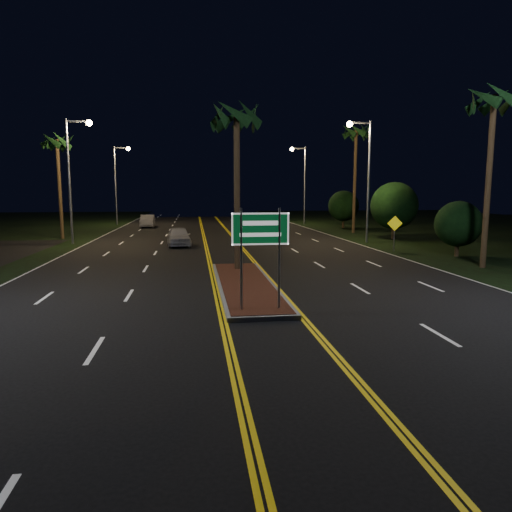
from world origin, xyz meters
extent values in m
plane|color=black|center=(0.00, 0.00, 0.00)|extent=(120.00, 120.00, 0.00)
cube|color=gray|center=(0.00, 7.00, 0.07)|extent=(2.25, 10.25, 0.15)
cube|color=#592819|center=(0.00, 7.00, 0.16)|extent=(2.00, 10.00, 0.02)
cylinder|color=gray|center=(-0.60, 2.80, 1.75)|extent=(0.08, 0.08, 3.20)
cylinder|color=gray|center=(0.60, 2.80, 1.75)|extent=(0.08, 0.08, 3.20)
cube|color=#07471E|center=(0.00, 2.80, 2.70)|extent=(1.80, 0.04, 1.00)
cube|color=white|center=(0.00, 2.77, 2.70)|extent=(1.80, 0.01, 1.00)
cylinder|color=gray|center=(-11.00, 24.00, 4.50)|extent=(0.18, 0.18, 9.00)
cube|color=gray|center=(-10.20, 24.00, 8.85)|extent=(1.60, 0.12, 0.12)
sphere|color=#FFC872|center=(-9.40, 24.00, 8.75)|extent=(0.44, 0.44, 0.44)
cylinder|color=gray|center=(-11.00, 44.00, 4.50)|extent=(0.18, 0.18, 9.00)
cube|color=gray|center=(-10.20, 44.00, 8.85)|extent=(1.60, 0.12, 0.12)
sphere|color=#FFC872|center=(-9.40, 44.00, 8.75)|extent=(0.44, 0.44, 0.44)
cylinder|color=gray|center=(11.00, 22.00, 4.50)|extent=(0.18, 0.18, 9.00)
cube|color=gray|center=(10.20, 22.00, 8.85)|extent=(1.60, 0.12, 0.12)
sphere|color=#FFC872|center=(9.40, 22.00, 8.75)|extent=(0.44, 0.44, 0.44)
cylinder|color=gray|center=(11.00, 42.00, 4.50)|extent=(0.18, 0.18, 9.00)
cube|color=gray|center=(10.20, 42.00, 8.85)|extent=(1.60, 0.12, 0.12)
sphere|color=#FFC872|center=(9.40, 42.00, 8.75)|extent=(0.44, 0.44, 0.44)
cylinder|color=#382819|center=(0.00, 10.50, 3.75)|extent=(0.28, 0.28, 7.50)
cylinder|color=#382819|center=(-12.80, 28.00, 4.00)|extent=(0.28, 0.28, 8.00)
cylinder|color=#382819|center=(12.50, 10.00, 4.25)|extent=(0.28, 0.28, 8.50)
cylinder|color=#382819|center=(12.80, 30.00, 4.75)|extent=(0.28, 0.28, 9.50)
cylinder|color=#382819|center=(13.50, 14.00, 0.45)|extent=(0.24, 0.24, 0.90)
sphere|color=black|center=(13.50, 14.00, 1.95)|extent=(2.70, 2.70, 2.70)
cylinder|color=#382819|center=(14.00, 24.00, 0.63)|extent=(0.24, 0.24, 1.26)
sphere|color=black|center=(14.00, 24.00, 2.73)|extent=(3.78, 3.78, 3.78)
cylinder|color=#382819|center=(13.80, 36.00, 0.54)|extent=(0.24, 0.24, 1.08)
sphere|color=black|center=(13.80, 36.00, 2.34)|extent=(3.24, 3.24, 3.24)
imported|color=#B8B9BF|center=(-3.15, 21.82, 0.79)|extent=(2.42, 4.88, 1.57)
imported|color=#AEAFB8|center=(-7.08, 39.82, 0.78)|extent=(2.13, 4.74, 1.56)
cylinder|color=gray|center=(10.80, 16.76, 1.00)|extent=(0.07, 0.07, 2.00)
cube|color=yellow|center=(10.80, 16.74, 1.82)|extent=(0.96, 0.18, 0.96)
camera|label=1|loc=(-2.03, -11.15, 3.84)|focal=32.00mm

